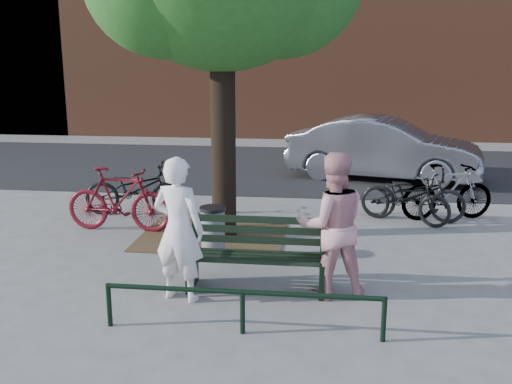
# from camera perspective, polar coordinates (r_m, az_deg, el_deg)

# --- Properties ---
(ground) EXTENTS (90.00, 90.00, 0.00)m
(ground) POSITION_cam_1_polar(r_m,az_deg,el_deg) (7.48, -0.01, -9.76)
(ground) COLOR gray
(ground) RESTS_ON ground
(dirt_pit) EXTENTS (2.40, 2.00, 0.02)m
(dirt_pit) POSITION_cam_1_polar(r_m,az_deg,el_deg) (9.67, -4.33, -4.32)
(dirt_pit) COLOR brown
(dirt_pit) RESTS_ON ground
(road) EXTENTS (40.00, 7.00, 0.01)m
(road) POSITION_cam_1_polar(r_m,az_deg,el_deg) (15.63, 3.77, 2.49)
(road) COLOR black
(road) RESTS_ON ground
(park_bench) EXTENTS (1.74, 0.54, 0.97)m
(park_bench) POSITION_cam_1_polar(r_m,az_deg,el_deg) (7.38, 0.07, -6.10)
(park_bench) COLOR black
(park_bench) RESTS_ON ground
(guard_railing) EXTENTS (3.06, 0.06, 0.51)m
(guard_railing) POSITION_cam_1_polar(r_m,az_deg,el_deg) (6.23, -1.36, -10.63)
(guard_railing) COLOR black
(guard_railing) RESTS_ON ground
(person_left) EXTENTS (0.74, 0.58, 1.80)m
(person_left) POSITION_cam_1_polar(r_m,az_deg,el_deg) (6.99, -7.74, -3.72)
(person_left) COLOR white
(person_left) RESTS_ON ground
(person_right) EXTENTS (1.02, 0.87, 1.83)m
(person_right) POSITION_cam_1_polar(r_m,az_deg,el_deg) (7.09, 7.61, -3.32)
(person_right) COLOR #D39195
(person_right) RESTS_ON ground
(litter_bin) EXTENTS (0.39, 0.39, 0.80)m
(litter_bin) POSITION_cam_1_polar(r_m,az_deg,el_deg) (8.49, -4.31, -4.06)
(litter_bin) COLOR gray
(litter_bin) RESTS_ON ground
(bicycle_a) EXTENTS (1.97, 0.93, 1.00)m
(bicycle_a) POSITION_cam_1_polar(r_m,az_deg,el_deg) (11.06, -12.00, 0.29)
(bicycle_a) COLOR black
(bicycle_a) RESTS_ON ground
(bicycle_b) EXTENTS (1.89, 0.61, 1.12)m
(bicycle_b) POSITION_cam_1_polar(r_m,az_deg,el_deg) (10.04, -13.56, -0.73)
(bicycle_b) COLOR #5C0D15
(bicycle_b) RESTS_ON ground
(bicycle_c) EXTENTS (1.81, 1.43, 0.92)m
(bicycle_c) POSITION_cam_1_polar(r_m,az_deg,el_deg) (10.69, 14.63, -0.51)
(bicycle_c) COLOR black
(bicycle_c) RESTS_ON ground
(bicycle_d) EXTENTS (1.82, 0.94, 1.05)m
(bicycle_d) POSITION_cam_1_polar(r_m,az_deg,el_deg) (11.04, 18.60, 0.02)
(bicycle_d) COLOR gray
(bicycle_d) RESTS_ON ground
(bicycle_e) EXTENTS (1.93, 0.93, 0.98)m
(bicycle_e) POSITION_cam_1_polar(r_m,az_deg,el_deg) (10.79, 15.43, -0.27)
(bicycle_e) COLOR black
(bicycle_e) RESTS_ON ground
(parked_car) EXTENTS (4.87, 2.72, 1.52)m
(parked_car) POSITION_cam_1_polar(r_m,az_deg,el_deg) (14.28, 12.66, 4.23)
(parked_car) COLOR slate
(parked_car) RESTS_ON ground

